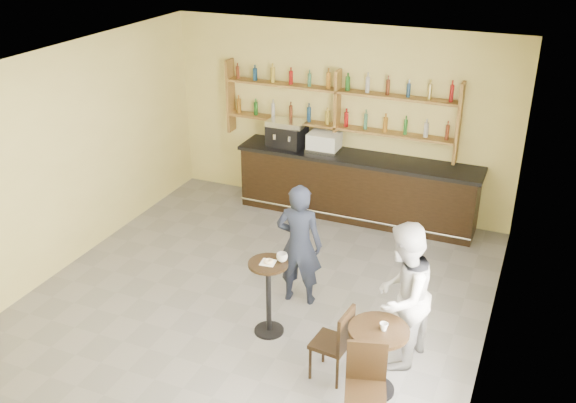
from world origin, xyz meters
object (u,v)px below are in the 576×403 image
at_px(chair_west, 331,342).
at_px(patron_second, 402,296).
at_px(pedestal_table, 269,298).
at_px(man_main, 299,245).
at_px(espresso_machine, 287,133).
at_px(pastry_case, 324,142).
at_px(cafe_table, 377,360).
at_px(chair_south, 365,392).
at_px(bar_counter, 356,187).

height_order(chair_west, patron_second, patron_second).
bearing_deg(pedestal_table, man_main, 84.88).
bearing_deg(chair_west, espresso_machine, -144.61).
bearing_deg(patron_second, chair_west, -38.35).
distance_m(espresso_machine, pastry_case, 0.68).
bearing_deg(cafe_table, chair_west, 174.81).
height_order(espresso_machine, pastry_case, espresso_machine).
xyz_separation_m(pedestal_table, cafe_table, (1.53, -0.52, -0.09)).
relative_size(espresso_machine, chair_south, 0.67).
distance_m(pastry_case, chair_west, 4.41).
relative_size(man_main, cafe_table, 2.05).
distance_m(bar_counter, pastry_case, 0.94).
bearing_deg(chair_south, cafe_table, 78.41).
distance_m(chair_south, patron_second, 1.28).
height_order(pastry_case, chair_south, pastry_case).
bearing_deg(chair_west, chair_south, 48.92).
xyz_separation_m(pastry_case, cafe_table, (2.12, -4.09, -0.86)).
xyz_separation_m(cafe_table, chair_west, (-0.55, 0.05, 0.04)).
bearing_deg(cafe_table, man_main, 137.39).
bearing_deg(espresso_machine, man_main, -55.44).
distance_m(pedestal_table, patron_second, 1.67).
height_order(pedestal_table, patron_second, patron_second).
bearing_deg(cafe_table, pastry_case, 117.46).
relative_size(bar_counter, man_main, 2.40).
distance_m(cafe_table, chair_south, 0.61).
xyz_separation_m(espresso_machine, cafe_table, (2.80, -4.09, -0.92)).
bearing_deg(espresso_machine, patron_second, -41.80).
relative_size(pastry_case, pedestal_table, 0.53).
xyz_separation_m(pastry_case, pedestal_table, (0.59, -3.56, -0.77)).
height_order(pastry_case, cafe_table, pastry_case).
bearing_deg(patron_second, bar_counter, -144.45).
height_order(pedestal_table, chair_west, pedestal_table).
bearing_deg(patron_second, pedestal_table, -76.41).
bearing_deg(chair_south, bar_counter, 92.19).
relative_size(bar_counter, espresso_machine, 6.42).
xyz_separation_m(bar_counter, espresso_machine, (-1.28, 0.00, 0.78)).
xyz_separation_m(pedestal_table, man_main, (0.07, 0.82, 0.35)).
distance_m(pastry_case, patron_second, 4.14).
bearing_deg(pastry_case, man_main, -83.31).
bearing_deg(chair_west, patron_second, 137.15).
bearing_deg(patron_second, cafe_table, 2.21).
height_order(bar_counter, espresso_machine, espresso_machine).
distance_m(cafe_table, chair_west, 0.55).
bearing_deg(pastry_case, chair_west, -75.60).
bearing_deg(chair_west, bar_counter, -160.26).
relative_size(cafe_table, chair_south, 0.87).
height_order(bar_counter, pedestal_table, bar_counter).
bearing_deg(bar_counter, chair_south, -71.46).
distance_m(pedestal_table, chair_south, 1.94).
relative_size(pastry_case, chair_south, 0.56).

